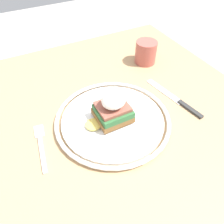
{
  "coord_description": "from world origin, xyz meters",
  "views": [
    {
      "loc": [
        -0.17,
        -0.31,
        1.15
      ],
      "look_at": [
        -0.0,
        0.01,
        0.78
      ],
      "focal_mm": 35.0,
      "sensor_mm": 36.0,
      "label": 1
    }
  ],
  "objects": [
    {
      "name": "knife",
      "position": [
        0.19,
        -0.0,
        0.75
      ],
      "size": [
        0.05,
        0.2,
        0.01
      ],
      "color": "#2D2D2D",
      "rests_on": "dining_table"
    },
    {
      "name": "plate",
      "position": [
        -0.0,
        0.01,
        0.75
      ],
      "size": [
        0.29,
        0.29,
        0.02
      ],
      "color": "white",
      "rests_on": "dining_table"
    },
    {
      "name": "fork",
      "position": [
        -0.18,
        0.02,
        0.75
      ],
      "size": [
        0.03,
        0.14,
        0.0
      ],
      "color": "silver",
      "rests_on": "dining_table"
    },
    {
      "name": "sandwich",
      "position": [
        -0.0,
        0.01,
        0.79
      ],
      "size": [
        0.11,
        0.08,
        0.08
      ],
      "color": "brown",
      "rests_on": "plate"
    },
    {
      "name": "dining_table",
      "position": [
        0.0,
        0.0,
        0.62
      ],
      "size": [
        0.81,
        0.88,
        0.75
      ],
      "color": "tan",
      "rests_on": "ground_plane"
    },
    {
      "name": "cup",
      "position": [
        0.22,
        0.2,
        0.78
      ],
      "size": [
        0.07,
        0.07,
        0.07
      ],
      "color": "#AD5147",
      "rests_on": "dining_table"
    }
  ]
}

